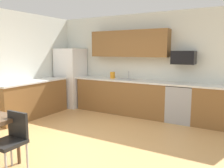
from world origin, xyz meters
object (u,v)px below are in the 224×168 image
object	(u,v)px
microwave	(184,58)
kettle	(113,75)
refrigerator	(71,78)
chair_near_table	(12,138)
oven_range	(181,103)

from	to	relation	value
microwave	kettle	xyz separation A→B (m)	(-1.93, -0.05, -0.53)
microwave	kettle	world-z (taller)	microwave
refrigerator	chair_near_table	xyz separation A→B (m)	(1.88, -3.49, -0.38)
refrigerator	oven_range	xyz separation A→B (m)	(3.35, 0.08, -0.43)
refrigerator	oven_range	size ratio (longest dim) A/B	1.95
microwave	refrigerator	bearing A→B (deg)	-176.92
refrigerator	microwave	distance (m)	3.42
oven_range	kettle	xyz separation A→B (m)	(-1.93, 0.05, 0.56)
oven_range	chair_near_table	world-z (taller)	oven_range
oven_range	chair_near_table	distance (m)	3.86
refrigerator	oven_range	distance (m)	3.38
kettle	microwave	bearing A→B (deg)	1.48
refrigerator	microwave	xyz separation A→B (m)	(3.35, 0.18, 0.66)
oven_range	kettle	distance (m)	2.02
oven_range	microwave	bearing A→B (deg)	90.00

